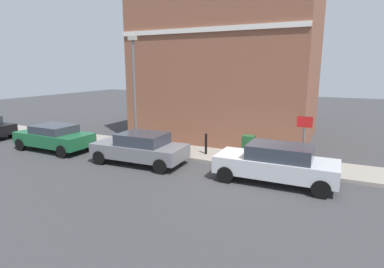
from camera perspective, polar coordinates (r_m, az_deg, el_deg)
ground at (r=12.93m, az=9.00°, el=-7.56°), size 80.00×80.00×0.00m
sidewalk at (r=17.20m, az=-8.42°, el=-2.35°), size 2.27×30.00×0.15m
corner_building at (r=19.94m, az=7.00°, el=13.44°), size 8.01×10.05×9.66m
car_silver at (r=12.21m, az=15.23°, el=-5.14°), size 1.87×4.49×1.50m
car_grey at (r=14.33m, az=-9.45°, el=-2.50°), size 2.07×4.32×1.43m
car_green at (r=18.02m, az=-23.97°, el=-0.48°), size 2.02×4.26×1.36m
utility_cabinet at (r=14.46m, az=10.31°, el=-2.68°), size 0.46×0.61×1.15m
bollard_near_cabinet at (r=15.23m, az=2.59°, el=-1.66°), size 0.14×0.14×1.04m
bollard_far_kerb at (r=15.32m, az=-4.29°, el=-1.60°), size 0.14×0.14×1.04m
street_sign at (r=13.26m, az=19.86°, el=-0.18°), size 0.08×0.60×2.30m
lamppost at (r=16.55m, az=-10.56°, el=8.35°), size 0.20×0.44×5.72m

